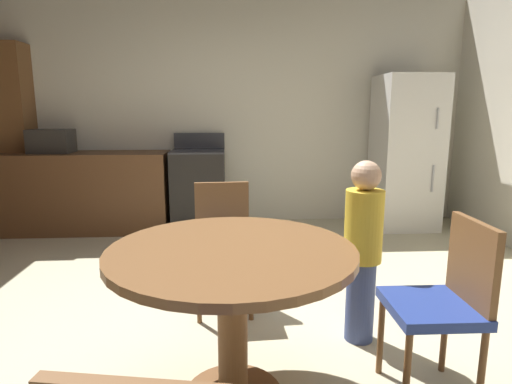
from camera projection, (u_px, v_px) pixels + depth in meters
ground_plane at (230, 343)px, 2.53m from camera, size 14.00×14.00×0.00m
wall_back at (229, 112)px, 5.14m from camera, size 5.98×0.12×2.70m
kitchen_counter at (81, 192)px, 4.82m from camera, size 1.98×0.60×0.90m
pantry_column at (13, 138)px, 4.84m from camera, size 0.44×0.36×2.10m
oven_range at (199, 189)px, 4.90m from camera, size 0.60×0.60×1.10m
refrigerator at (406, 153)px, 4.91m from camera, size 0.68×0.68×1.76m
microwave at (51, 141)px, 4.69m from camera, size 0.44×0.32×0.26m
dining_table at (232, 282)px, 1.93m from camera, size 1.12×1.12×0.76m
chair_east at (446, 297)px, 1.99m from camera, size 0.41×0.41×0.87m
chair_north at (223, 237)px, 2.92m from camera, size 0.42×0.42×0.87m
person_child at (363, 248)px, 2.46m from camera, size 0.30×0.30×1.09m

